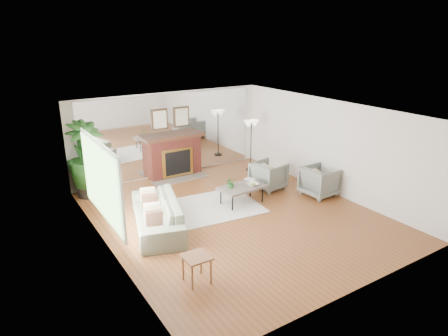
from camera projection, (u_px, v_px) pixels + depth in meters
ground at (236, 215)px, 9.50m from camera, size 7.00×7.00×0.00m
wall_left at (106, 193)px, 7.58m from camera, size 0.02×7.00×2.50m
wall_right at (329, 147)px, 10.61m from camera, size 0.02×7.00×2.50m
wall_back at (171, 134)px, 11.88m from camera, size 6.00×0.02×2.50m
mirror_panel at (171, 134)px, 11.86m from camera, size 5.40×0.04×2.40m
window_panel at (101, 181)px, 7.88m from camera, size 0.04×2.40×1.50m
fireplace at (175, 155)px, 11.89m from camera, size 1.85×0.83×2.05m
area_rug at (208, 208)px, 9.88m from camera, size 2.66×2.03×0.03m
coffee_table at (242, 188)px, 10.03m from camera, size 1.20×0.75×0.46m
sofa at (157, 214)px, 8.79m from camera, size 1.55×2.52×0.69m
armchair_back at (269, 175)px, 11.03m from camera, size 0.95×0.93×0.76m
armchair_front at (320, 181)px, 10.58m from camera, size 0.89×0.87×0.78m
side_table at (197, 260)px, 6.85m from camera, size 0.45×0.45×0.51m
potted_ficus at (86, 157)px, 10.31m from camera, size 1.23×1.23×2.01m
floor_lamp at (251, 128)px, 12.17m from camera, size 0.52×0.29×1.60m
tabletop_plant at (231, 183)px, 9.89m from camera, size 0.26×0.23×0.28m
fruit_bowl at (253, 184)px, 10.06m from camera, size 0.30×0.30×0.07m
book at (248, 180)px, 10.40m from camera, size 0.27×0.32×0.02m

